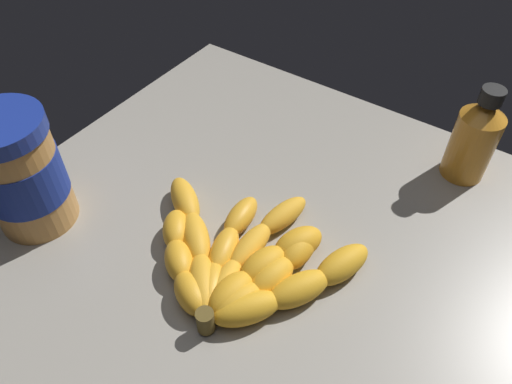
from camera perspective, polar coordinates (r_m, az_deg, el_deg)
ground_plane at (r=63.61cm, az=-1.39°, el=-6.09°), size 70.55×66.98×3.42cm
banana_bunch at (r=57.74cm, az=-1.59°, el=-8.15°), size 22.84×29.07×3.76cm
peanut_butter_jar at (r=65.12cm, az=-25.85°, el=2.02°), size 10.24×10.24×15.90cm
honey_bottle at (r=72.25cm, az=24.22°, el=5.78°), size 5.98×5.98×14.12cm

